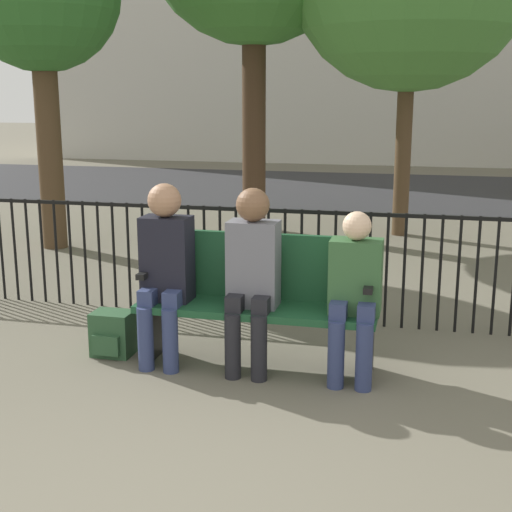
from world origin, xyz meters
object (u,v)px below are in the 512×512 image
object	(u,v)px
seated_person_1	(252,270)
seated_person_2	(355,288)
park_bench	(259,297)
backpack	(113,334)
seated_person_0	(165,263)

from	to	relation	value
seated_person_1	seated_person_2	world-z (taller)	seated_person_1
park_bench	backpack	xyz separation A→B (m)	(-1.08, -0.09, -0.33)
seated_person_0	seated_person_2	xyz separation A→B (m)	(1.31, -0.01, -0.09)
seated_person_1	seated_person_2	bearing A→B (deg)	-0.62
seated_person_2	seated_person_0	bearing A→B (deg)	179.65
seated_person_1	backpack	xyz separation A→B (m)	(-1.06, 0.04, -0.55)
seated_person_1	seated_person_2	distance (m)	0.70
seated_person_1	seated_person_2	xyz separation A→B (m)	(0.69, -0.01, -0.08)
seated_person_0	seated_person_2	bearing A→B (deg)	-0.35
seated_person_1	backpack	bearing A→B (deg)	177.99
seated_person_1	backpack	world-z (taller)	seated_person_1
seated_person_1	seated_person_0	bearing A→B (deg)	179.94
seated_person_2	backpack	distance (m)	1.81
park_bench	seated_person_2	distance (m)	0.70
seated_person_2	backpack	bearing A→B (deg)	178.54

